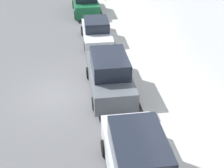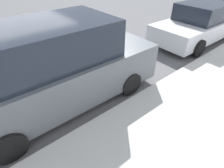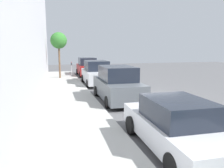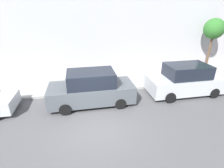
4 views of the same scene
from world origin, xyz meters
name	(u,v)px [view 4 (image 4 of 4)]	position (x,y,z in m)	size (l,w,h in m)	color
ground_plane	(96,127)	(0.00, 0.00, 0.00)	(60.00, 60.00, 0.00)	#515154
sidewalk	(88,84)	(4.94, 0.00, 0.07)	(2.89, 32.00, 0.15)	#9E9E99
parked_suv_second	(185,80)	(2.32, -6.05, 0.93)	(2.08, 4.83, 1.98)	#B7BABF
parked_suv_third	(91,89)	(2.28, -0.03, 0.93)	(2.08, 4.83, 1.98)	#4C5156
street_tree	(214,29)	(5.18, -9.83, 3.68)	(1.54, 1.54, 4.35)	brown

